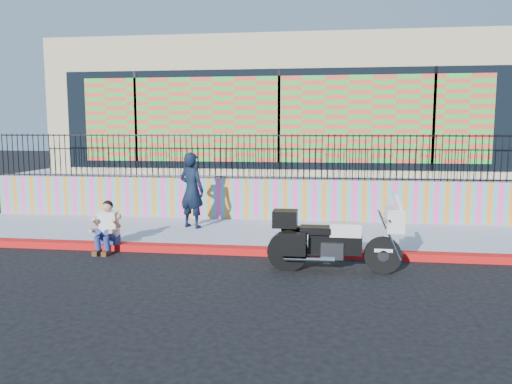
# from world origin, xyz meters

# --- Properties ---
(ground) EXTENTS (90.00, 90.00, 0.00)m
(ground) POSITION_xyz_m (0.00, 0.00, 0.00)
(ground) COLOR black
(ground) RESTS_ON ground
(red_curb) EXTENTS (16.00, 0.30, 0.15)m
(red_curb) POSITION_xyz_m (0.00, 0.00, 0.07)
(red_curb) COLOR #AF0E0C
(red_curb) RESTS_ON ground
(sidewalk) EXTENTS (16.00, 3.00, 0.15)m
(sidewalk) POSITION_xyz_m (0.00, 1.65, 0.07)
(sidewalk) COLOR #939DB1
(sidewalk) RESTS_ON ground
(mural_wall) EXTENTS (16.00, 0.20, 1.10)m
(mural_wall) POSITION_xyz_m (0.00, 3.25, 0.70)
(mural_wall) COLOR #FF4399
(mural_wall) RESTS_ON sidewalk
(metal_fence) EXTENTS (15.80, 0.04, 1.20)m
(metal_fence) POSITION_xyz_m (0.00, 3.25, 1.85)
(metal_fence) COLOR black
(metal_fence) RESTS_ON mural_wall
(elevated_platform) EXTENTS (16.00, 10.00, 1.25)m
(elevated_platform) POSITION_xyz_m (0.00, 8.35, 0.62)
(elevated_platform) COLOR #939DB1
(elevated_platform) RESTS_ON ground
(storefront_building) EXTENTS (14.00, 8.06, 4.00)m
(storefront_building) POSITION_xyz_m (0.00, 8.13, 3.25)
(storefront_building) COLOR tan
(storefront_building) RESTS_ON elevated_platform
(police_motorcycle) EXTENTS (2.38, 0.79, 1.48)m
(police_motorcycle) POSITION_xyz_m (1.45, -1.02, 0.62)
(police_motorcycle) COLOR black
(police_motorcycle) RESTS_ON ground
(police_officer) EXTENTS (0.80, 0.67, 1.87)m
(police_officer) POSITION_xyz_m (-1.95, 1.89, 1.08)
(police_officer) COLOR black
(police_officer) RESTS_ON sidewalk
(seated_man) EXTENTS (0.54, 0.71, 1.06)m
(seated_man) POSITION_xyz_m (-3.25, -0.24, 0.45)
(seated_man) COLOR navy
(seated_man) RESTS_ON ground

